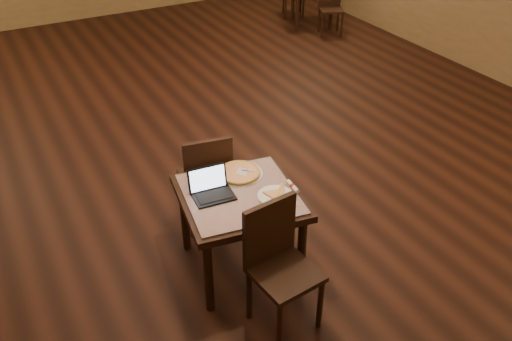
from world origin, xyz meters
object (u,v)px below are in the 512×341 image
laptop (211,188)px  chair_main_far (207,177)px  chair_main_near (278,259)px  other_table_a_chair_near (331,4)px  pizza_pan (239,174)px  tiled_table (240,204)px

laptop → chair_main_far: bearing=75.8°
chair_main_near → other_table_a_chair_near: size_ratio=1.13×
chair_main_near → chair_main_far: size_ratio=1.03×
chair_main_near → pizza_pan: 0.88m
tiled_table → chair_main_far: chair_main_far is taller
chair_main_near → pizza_pan: bearing=75.1°
chair_main_far → other_table_a_chair_near: 5.60m
chair_main_far → pizza_pan: 0.45m
tiled_table → chair_main_far: size_ratio=1.07×
chair_main_far → pizza_pan: size_ratio=2.52×
chair_main_far → tiled_table: bearing=101.6°
tiled_table → other_table_a_chair_near: (4.06, 4.46, -0.15)m
chair_main_near → other_table_a_chair_near: (4.07, 5.07, -0.07)m
chair_main_far → pizza_pan: (0.14, -0.37, 0.21)m
tiled_table → laptop: laptop is taller
chair_main_far → chair_main_near: bearing=100.4°
pizza_pan → laptop: bearing=-156.3°
chair_main_near → pizza_pan: size_ratio=2.59×
laptop → chair_main_near: bearing=-69.5°
tiled_table → pizza_pan: (0.12, 0.24, 0.11)m
pizza_pan → other_table_a_chair_near: size_ratio=0.44×
other_table_a_chair_near → chair_main_near: bearing=-104.5°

